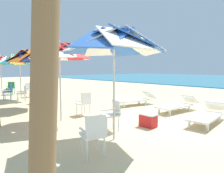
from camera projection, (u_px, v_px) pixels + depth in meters
The scene contains 20 objects.
ground_plane at pixel (173, 120), 6.68m from camera, with size 80.00×80.00×0.00m, color beige.
beach_umbrella_0 at pixel (114, 42), 4.64m from camera, with size 2.48×2.48×2.78m.
plastic_chair_0 at pixel (112, 113), 5.55m from camera, with size 0.55×0.58×0.87m.
plastic_chair_1 at pixel (94, 133), 3.83m from camera, with size 0.57×0.55×0.87m.
beach_umbrella_1 at pixel (60, 52), 6.42m from camera, with size 2.04×2.04×2.68m.
plastic_chair_2 at pixel (84, 102), 7.34m from camera, with size 0.47×0.44×0.87m.
beach_umbrella_2 at pixel (31, 57), 8.70m from camera, with size 2.08×2.08×2.66m.
plastic_chair_3 at pixel (37, 94), 9.85m from camera, with size 0.62×0.60×0.87m.
plastic_chair_4 at pixel (48, 98), 8.31m from camera, with size 0.57×0.54×0.87m.
plastic_chair_5 at pixel (45, 95), 9.27m from camera, with size 0.50×0.47×0.87m.
beach_umbrella_3 at pixel (20, 60), 10.93m from camera, with size 2.05×2.05×2.63m.
plastic_chair_6 at pixel (23, 92), 10.32m from camera, with size 0.51×0.54×0.87m.
plastic_chair_7 at pixel (29, 89), 12.13m from camera, with size 0.53×0.50×0.87m.
plastic_chair_8 at pixel (9, 91), 11.18m from camera, with size 0.59×0.61×0.87m.
beach_umbrella_4 at pixel (0, 60), 12.68m from camera, with size 2.03×2.03×2.64m.
plastic_chair_10 at pixel (11, 87), 13.18m from camera, with size 0.62×0.61×0.87m.
sun_lounger_0 at pixel (207, 115), 6.29m from camera, with size 0.80×2.19×0.62m.
sun_lounger_1 at pixel (178, 105), 7.99m from camera, with size 0.85×2.20×0.62m.
sun_lounger_2 at pixel (135, 99), 9.42m from camera, with size 1.06×2.23×0.62m.
cooler_box at pixel (148, 120), 5.92m from camera, with size 0.50×0.34×0.40m.
Camera 1 is at (3.39, -5.97, 1.75)m, focal length 31.48 mm.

